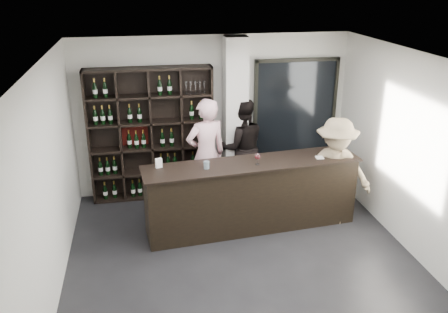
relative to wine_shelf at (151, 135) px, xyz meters
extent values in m
cube|color=black|center=(1.15, -2.57, -1.20)|extent=(5.00, 5.50, 0.01)
cube|color=silver|center=(1.50, -0.10, 0.25)|extent=(0.40, 0.40, 2.90)
cube|color=black|center=(2.70, 0.12, 0.20)|extent=(1.60, 0.08, 2.10)
cube|color=black|center=(2.70, 0.12, 0.20)|extent=(1.48, 0.02, 1.98)
cube|color=black|center=(1.50, -1.47, -0.65)|extent=(3.37, 0.63, 1.11)
cube|color=black|center=(1.50, -1.47, -0.08)|extent=(3.45, 0.71, 0.03)
imported|color=beige|center=(0.89, -0.61, -0.21)|extent=(0.82, 0.65, 1.98)
imported|color=black|center=(1.61, -0.17, -0.29)|extent=(0.92, 0.73, 1.82)
imported|color=#8D7A5D|center=(2.86, -1.52, -0.30)|extent=(1.31, 1.00, 1.80)
cylinder|color=silver|center=(0.76, -1.57, 0.00)|extent=(0.09, 0.09, 0.12)
cube|color=white|center=(2.60, -1.47, -0.05)|extent=(0.12, 0.12, 0.02)
cube|color=white|center=(0.05, -1.40, 0.01)|extent=(0.11, 0.08, 0.15)
camera|label=1|loc=(-0.18, -8.10, 2.71)|focal=38.00mm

